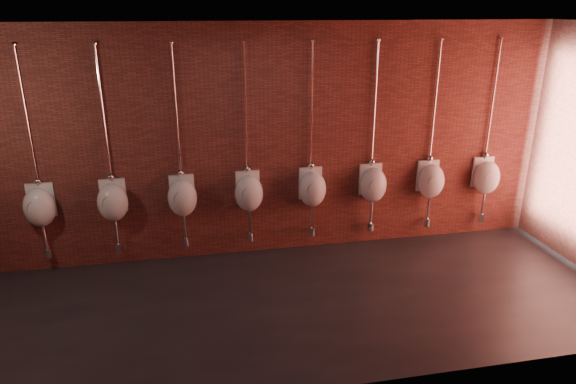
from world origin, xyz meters
name	(u,v)px	position (x,y,z in m)	size (l,w,h in m)	color
ground	(276,305)	(0.00, 0.00, 0.00)	(8.50, 8.50, 0.00)	black
room_shell	(274,142)	(0.00, 0.00, 2.01)	(8.54, 3.04, 3.22)	black
urinal_1	(40,206)	(-2.82, 1.36, 0.96)	(0.41, 0.36, 2.72)	white
urinal_2	(113,201)	(-1.93, 1.36, 0.96)	(0.41, 0.36, 2.72)	white
urinal_3	(182,197)	(-1.03, 1.36, 0.96)	(0.41, 0.36, 2.72)	white
urinal_4	(249,192)	(-0.13, 1.36, 0.96)	(0.41, 0.36, 2.72)	white
urinal_5	(312,188)	(0.77, 1.36, 0.96)	(0.41, 0.36, 2.72)	white
urinal_6	(373,184)	(1.66, 1.36, 0.96)	(0.41, 0.36, 2.72)	white
urinal_7	(431,180)	(2.56, 1.36, 0.96)	(0.41, 0.36, 2.72)	white
urinal_8	(486,176)	(3.46, 1.36, 0.96)	(0.41, 0.36, 2.72)	white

